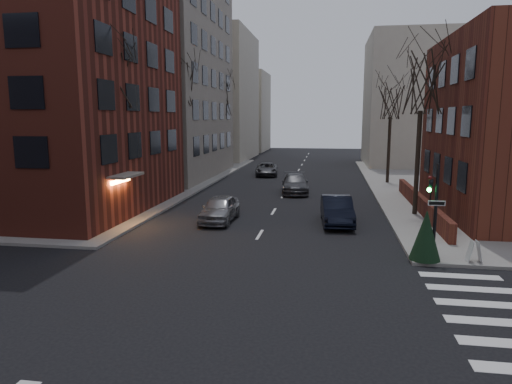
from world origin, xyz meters
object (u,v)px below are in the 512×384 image
streetlamp_far (230,133)px  car_lane_silver (220,209)px  traffic_signal (434,216)px  tree_right_a (422,84)px  streetlamp_near (172,142)px  car_lane_far (267,169)px  sandwich_board (474,251)px  tree_left_b (180,82)px  tree_right_b (391,100)px  tree_left_c (220,99)px  parked_sedan (337,210)px  tree_left_a (112,74)px  car_lane_gray (295,184)px  evergreen_shrub (426,235)px

streetlamp_far → car_lane_silver: 28.06m
traffic_signal → tree_right_a: bearing=84.5°
streetlamp_near → car_lane_far: (5.21, 14.35, -3.57)m
car_lane_silver → sandwich_board: 13.78m
tree_right_a → sandwich_board: 12.08m
tree_right_a → traffic_signal: bearing=-95.5°
tree_left_b → tree_right_b: (17.60, 6.00, -1.33)m
tree_left_c → parked_sedan: size_ratio=2.03×
car_lane_silver → tree_left_b: bearing=118.7°
tree_left_c → tree_right_b: bearing=-24.4°
sandwich_board → tree_left_a: bearing=164.5°
car_lane_gray → sandwich_board: size_ratio=5.76×
car_lane_gray → evergreen_shrub: (6.76, -17.14, 0.46)m
tree_left_b → traffic_signal: bearing=-45.5°
car_lane_silver → car_lane_far: car_lane_silver is taller
traffic_signal → tree_right_b: tree_right_b is taller
parked_sedan → tree_right_a: bearing=26.6°
traffic_signal → tree_right_a: 10.92m
tree_right_a → tree_right_b: bearing=90.0°
streetlamp_far → car_lane_far: (5.21, -5.65, -3.57)m
evergreen_shrub → car_lane_gray: bearing=111.5°
tree_left_b → car_lane_far: (5.81, 10.35, -8.25)m
tree_right_b → car_lane_far: (-11.79, 4.35, -6.92)m
parked_sedan → tree_left_a: bearing=-178.9°
streetlamp_far → car_lane_gray: size_ratio=1.21×
tree_right_a → car_lane_far: tree_right_a is taller
tree_right_a → evergreen_shrub: tree_right_a is taller
streetlamp_far → car_lane_far: streetlamp_far is taller
tree_left_b → tree_right_a: tree_left_b is taller
sandwich_board → streetlamp_far: bearing=119.1°
tree_left_b → tree_right_a: size_ratio=1.11×
parked_sedan → car_lane_silver: parked_sedan is taller
tree_left_b → tree_right_a: (17.60, -8.00, -0.88)m
car_lane_silver → evergreen_shrub: (10.35, -6.19, 0.45)m
streetlamp_far → sandwich_board: streetlamp_far is taller
streetlamp_near → tree_right_b: bearing=30.5°
tree_right_a → car_lane_silver: size_ratio=2.19×
tree_left_b → car_lane_gray: 12.60m
tree_left_b → tree_left_c: bearing=90.0°
tree_left_a → car_lane_far: tree_left_a is taller
tree_left_c → tree_left_b: bearing=-90.0°
tree_right_a → car_lane_far: (-11.79, 18.35, -7.36)m
car_lane_silver → car_lane_gray: size_ratio=0.85×
tree_left_c → streetlamp_far: (0.60, 2.00, -3.79)m
tree_left_b → sandwich_board: tree_left_b is taller
tree_right_a → streetlamp_near: bearing=166.8°
tree_right_b → parked_sedan: bearing=-105.9°
evergreen_shrub → tree_right_b: bearing=87.0°
car_lane_far → car_lane_silver: bearing=-95.6°
car_lane_gray → traffic_signal: bearing=-71.8°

